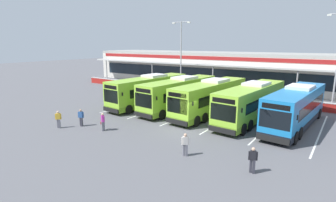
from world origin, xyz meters
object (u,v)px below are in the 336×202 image
Objects in this scene: pedestrian_in_dark_coat at (253,159)px; lamp_post_west at (181,52)px; coach_bus_centre at (211,98)px; pedestrian_approaching_bus at (81,117)px; coach_bus_right_centre at (252,103)px; coach_bus_leftmost at (149,91)px; pedestrian_with_handbag at (103,121)px; pedestrian_near_bin at (58,119)px; coach_bus_left_centre at (180,94)px; pedestrian_child at (185,144)px; coach_bus_rightmost at (296,108)px.

lamp_post_west reaches higher than pedestrian_in_dark_coat.
pedestrian_approaching_bus is (-8.03, -10.80, -0.91)m from coach_bus_centre.
pedestrian_approaching_bus is at bearing -138.71° from coach_bus_right_centre.
coach_bus_leftmost is 1.12× the size of lamp_post_west.
pedestrian_with_handbag is at bearing 178.84° from pedestrian_in_dark_coat.
lamp_post_west reaches higher than pedestrian_near_bin.
lamp_post_west is (-5.12, 21.04, 5.43)m from pedestrian_with_handbag.
lamp_post_west is at bearing 121.60° from coach_bus_left_centre.
coach_bus_right_centre is 11.17m from pedestrian_child.
coach_bus_left_centre reaches higher than pedestrian_approaching_bus.
pedestrian_in_dark_coat is at bearing -1.16° from pedestrian_with_handbag.
coach_bus_left_centre is 1.12× the size of lamp_post_west.
pedestrian_approaching_bus is (-16.42, -11.18, -0.91)m from coach_bus_rightmost.
coach_bus_rightmost is (8.39, 0.38, 0.00)m from coach_bus_centre.
coach_bus_centre reaches higher than pedestrian_in_dark_coat.
coach_bus_leftmost is 10.47m from pedestrian_approaching_bus.
pedestrian_approaching_bus is at bearing -179.94° from pedestrian_in_dark_coat.
coach_bus_left_centre is 13.30m from pedestrian_child.
pedestrian_with_handbag is at bearing 6.10° from pedestrian_approaching_bus.
coach_bus_centre is at bearing -178.44° from coach_bus_right_centre.
pedestrian_with_handbag is 22.32m from lamp_post_west.
coach_bus_rightmost is 7.59× the size of pedestrian_in_dark_coat.
pedestrian_in_dark_coat is at bearing 5.17° from pedestrian_near_bin.
coach_bus_centre and coach_bus_rightmost have the same top height.
coach_bus_centre is 1.12× the size of lamp_post_west.
coach_bus_left_centre reaches higher than pedestrian_in_dark_coat.
coach_bus_leftmost is at bearing 105.88° from pedestrian_with_handbag.
coach_bus_rightmost is (12.40, 0.37, 0.00)m from coach_bus_left_centre.
pedestrian_in_dark_coat and pedestrian_child have the same top height.
coach_bus_leftmost is 12.00m from lamp_post_west.
coach_bus_leftmost is 7.59× the size of pedestrian_approaching_bus.
pedestrian_in_dark_coat is at bearing 0.06° from pedestrian_approaching_bus.
pedestrian_with_handbag is at bearing -117.01° from coach_bus_centre.
coach_bus_leftmost is 1.00× the size of coach_bus_centre.
coach_bus_right_centre is (4.40, 0.12, 0.00)m from coach_bus_centre.
pedestrian_in_dark_coat is 17.34m from pedestrian_near_bin.
coach_bus_left_centre is at bearing 82.70° from pedestrian_with_handbag.
coach_bus_left_centre is 12.41m from coach_bus_rightmost.
coach_bus_leftmost is at bearing -177.44° from coach_bus_rightmost.
coach_bus_leftmost is at bearing -174.97° from coach_bus_left_centre.
pedestrian_with_handbag and pedestrian_child have the same top height.
coach_bus_right_centre is (8.41, 0.12, 0.00)m from coach_bus_left_centre.
coach_bus_left_centre is at bearing 138.12° from pedestrian_in_dark_coat.
pedestrian_approaching_bus is at bearing -88.82° from coach_bus_leftmost.
coach_bus_left_centre is 13.15m from lamp_post_west.
pedestrian_in_dark_coat is 1.00× the size of pedestrian_approaching_bus.
coach_bus_left_centre reaches higher than pedestrian_with_handbag.
pedestrian_in_dark_coat is at bearing -71.64° from coach_bus_right_centre.
pedestrian_in_dark_coat is 16.05m from pedestrian_approaching_bus.
coach_bus_leftmost and coach_bus_rightmost have the same top height.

